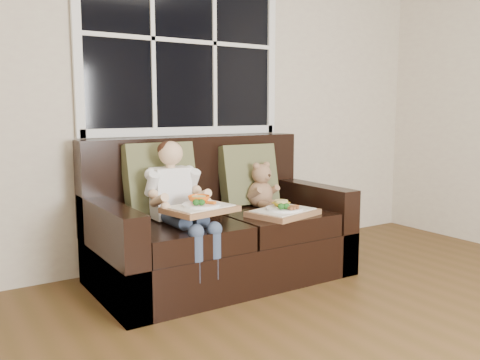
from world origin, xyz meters
TOP-DOWN VIEW (x-y plane):
  - window_back at (-0.10, 2.48)m, footprint 1.62×0.04m
  - loveseat at (-0.10, 2.02)m, footprint 1.70×0.92m
  - pillow_left at (-0.45, 2.17)m, footprint 0.48×0.22m
  - pillow_right at (0.26, 2.17)m, footprint 0.45×0.21m
  - child at (-0.45, 1.90)m, footprint 0.35×0.58m
  - teddy_bear at (0.29, 2.04)m, footprint 0.22×0.26m
  - tray_left at (-0.40, 1.69)m, footprint 0.45×0.37m
  - tray_right at (0.23, 1.69)m, footprint 0.50×0.43m

SIDE VIEW (x-z plane):
  - loveseat at x=-0.10m, z-range -0.17..0.79m
  - tray_right at x=0.23m, z-range 0.43..0.53m
  - tray_left at x=-0.40m, z-range 0.53..0.62m
  - teddy_bear at x=0.29m, z-range 0.41..0.76m
  - child at x=-0.45m, z-range 0.23..1.02m
  - pillow_right at x=0.26m, z-range 0.44..0.90m
  - pillow_left at x=-0.45m, z-range 0.44..0.94m
  - window_back at x=-0.10m, z-range 0.96..2.33m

